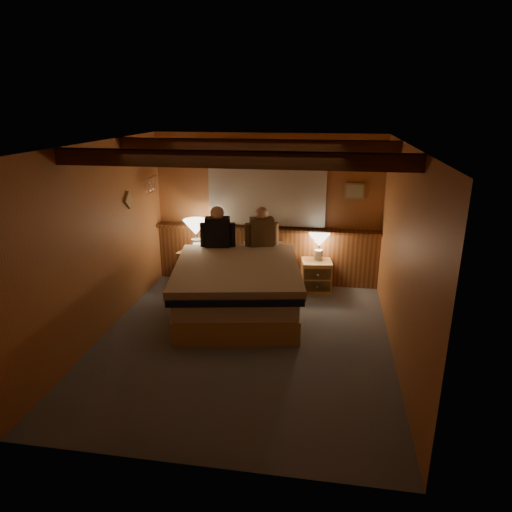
% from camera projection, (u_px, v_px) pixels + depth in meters
% --- Properties ---
extents(floor, '(4.20, 4.20, 0.00)m').
position_uv_depth(floor, '(244.00, 341.00, 5.71)').
color(floor, slate).
rests_on(floor, ground).
extents(ceiling, '(4.20, 4.20, 0.00)m').
position_uv_depth(ceiling, '(242.00, 145.00, 4.94)').
color(ceiling, '#CA874C').
rests_on(ceiling, wall_back).
extents(wall_back, '(3.60, 0.00, 3.60)m').
position_uv_depth(wall_back, '(267.00, 210.00, 7.29)').
color(wall_back, '#B47140').
rests_on(wall_back, floor).
extents(wall_left, '(0.00, 4.20, 4.20)m').
position_uv_depth(wall_left, '(99.00, 243.00, 5.59)').
color(wall_left, '#B47140').
rests_on(wall_left, floor).
extents(wall_right, '(0.00, 4.20, 4.20)m').
position_uv_depth(wall_right, '(402.00, 258.00, 5.06)').
color(wall_right, '#B47140').
rests_on(wall_right, floor).
extents(wall_front, '(3.60, 0.00, 3.60)m').
position_uv_depth(wall_front, '(190.00, 336.00, 3.36)').
color(wall_front, '#B47140').
rests_on(wall_front, floor).
extents(wainscot, '(3.60, 0.23, 0.94)m').
position_uv_depth(wainscot, '(266.00, 254.00, 7.46)').
color(wainscot, brown).
rests_on(wainscot, wall_back).
extents(curtain_window, '(2.18, 0.09, 1.11)m').
position_uv_depth(curtain_window, '(267.00, 191.00, 7.12)').
color(curtain_window, '#4F2D13').
rests_on(curtain_window, wall_back).
extents(ceiling_beams, '(3.60, 1.65, 0.16)m').
position_uv_depth(ceiling_beams, '(244.00, 152.00, 5.11)').
color(ceiling_beams, '#4F2D13').
rests_on(ceiling_beams, ceiling).
extents(coat_rail, '(0.05, 0.55, 0.24)m').
position_uv_depth(coat_rail, '(150.00, 184.00, 6.91)').
color(coat_rail, white).
rests_on(coat_rail, wall_left).
extents(framed_print, '(0.30, 0.04, 0.25)m').
position_uv_depth(framed_print, '(355.00, 191.00, 6.96)').
color(framed_print, tan).
rests_on(framed_print, wall_back).
extents(bed, '(1.98, 2.40, 0.74)m').
position_uv_depth(bed, '(237.00, 286.00, 6.42)').
color(bed, tan).
rests_on(bed, floor).
extents(nightstand_left, '(0.61, 0.57, 0.57)m').
position_uv_depth(nightstand_left, '(197.00, 268.00, 7.41)').
color(nightstand_left, tan).
rests_on(nightstand_left, floor).
extents(nightstand_right, '(0.50, 0.47, 0.50)m').
position_uv_depth(nightstand_right, '(316.00, 276.00, 7.16)').
color(nightstand_right, tan).
rests_on(nightstand_right, floor).
extents(lamp_left, '(0.39, 0.39, 0.51)m').
position_uv_depth(lamp_left, '(196.00, 229.00, 7.21)').
color(lamp_left, silver).
rests_on(lamp_left, nightstand_left).
extents(lamp_right, '(0.33, 0.33, 0.43)m').
position_uv_depth(lamp_right, '(319.00, 241.00, 7.03)').
color(lamp_right, silver).
rests_on(lamp_right, nightstand_right).
extents(person_left, '(0.54, 0.27, 0.66)m').
position_uv_depth(person_left, '(218.00, 230.00, 6.93)').
color(person_left, black).
rests_on(person_left, bed).
extents(person_right, '(0.51, 0.30, 0.63)m').
position_uv_depth(person_right, '(262.00, 230.00, 6.98)').
color(person_right, '#46331C').
rests_on(person_right, bed).
extents(duffel_bag, '(0.50, 0.34, 0.33)m').
position_uv_depth(duffel_bag, '(195.00, 280.00, 7.30)').
color(duffel_bag, black).
rests_on(duffel_bag, floor).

